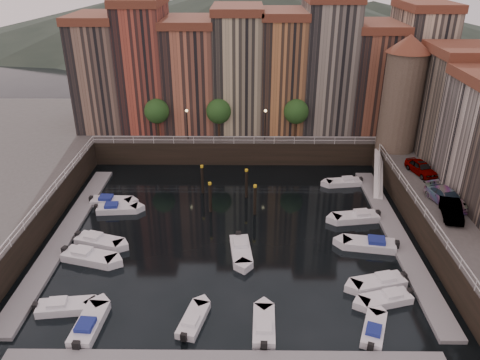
{
  "coord_description": "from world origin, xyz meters",
  "views": [
    {
      "loc": [
        1.3,
        -39.8,
        24.98
      ],
      "look_at": [
        0.89,
        4.0,
        3.66
      ],
      "focal_mm": 35.0,
      "sensor_mm": 36.0,
      "label": 1
    }
  ],
  "objects_px": {
    "gangway": "(379,172)",
    "car_c": "(446,198)",
    "mooring_pilings": "(228,190)",
    "boat_left_0": "(64,307)",
    "car_a": "(421,168)",
    "car_b": "(451,210)",
    "corner_tower": "(403,92)",
    "boat_left_1": "(88,257)",
    "boat_left_2": "(99,241)"
  },
  "relations": [
    {
      "from": "boat_left_0",
      "to": "boat_left_2",
      "type": "relative_size",
      "value": 0.95
    },
    {
      "from": "corner_tower",
      "to": "gangway",
      "type": "height_order",
      "value": "corner_tower"
    },
    {
      "from": "mooring_pilings",
      "to": "boat_left_2",
      "type": "relative_size",
      "value": 1.27
    },
    {
      "from": "boat_left_0",
      "to": "boat_left_1",
      "type": "distance_m",
      "value": 6.55
    },
    {
      "from": "car_b",
      "to": "car_c",
      "type": "height_order",
      "value": "car_c"
    },
    {
      "from": "car_b",
      "to": "corner_tower",
      "type": "bearing_deg",
      "value": 103.06
    },
    {
      "from": "mooring_pilings",
      "to": "boat_left_1",
      "type": "xyz_separation_m",
      "value": [
        -12.26,
        -10.73,
        -1.25
      ]
    },
    {
      "from": "gangway",
      "to": "boat_left_0",
      "type": "distance_m",
      "value": 36.8
    },
    {
      "from": "boat_left_1",
      "to": "car_c",
      "type": "bearing_deg",
      "value": 24.44
    },
    {
      "from": "gangway",
      "to": "mooring_pilings",
      "type": "relative_size",
      "value": 1.33
    },
    {
      "from": "corner_tower",
      "to": "boat_left_0",
      "type": "height_order",
      "value": "corner_tower"
    },
    {
      "from": "boat_left_2",
      "to": "car_c",
      "type": "height_order",
      "value": "car_c"
    },
    {
      "from": "gangway",
      "to": "corner_tower",
      "type": "bearing_deg",
      "value": 57.2
    },
    {
      "from": "gangway",
      "to": "car_a",
      "type": "height_order",
      "value": "car_a"
    },
    {
      "from": "corner_tower",
      "to": "car_c",
      "type": "distance_m",
      "value": 15.82
    },
    {
      "from": "mooring_pilings",
      "to": "gangway",
      "type": "bearing_deg",
      "value": 14.23
    },
    {
      "from": "car_c",
      "to": "mooring_pilings",
      "type": "bearing_deg",
      "value": 148.57
    },
    {
      "from": "corner_tower",
      "to": "boat_left_2",
      "type": "height_order",
      "value": "corner_tower"
    },
    {
      "from": "corner_tower",
      "to": "car_b",
      "type": "distance_m",
      "value": 18.02
    },
    {
      "from": "boat_left_1",
      "to": "boat_left_0",
      "type": "bearing_deg",
      "value": -73.47
    },
    {
      "from": "mooring_pilings",
      "to": "car_b",
      "type": "height_order",
      "value": "car_b"
    },
    {
      "from": "corner_tower",
      "to": "boat_left_2",
      "type": "xyz_separation_m",
      "value": [
        -32.49,
        -17.09,
        -9.82
      ]
    },
    {
      "from": "gangway",
      "to": "boat_left_2",
      "type": "relative_size",
      "value": 1.69
    },
    {
      "from": "boat_left_1",
      "to": "boat_left_2",
      "type": "distance_m",
      "value": 2.59
    },
    {
      "from": "car_a",
      "to": "boat_left_2",
      "type": "bearing_deg",
      "value": -179.96
    },
    {
      "from": "gangway",
      "to": "boat_left_2",
      "type": "height_order",
      "value": "gangway"
    },
    {
      "from": "gangway",
      "to": "boat_left_2",
      "type": "bearing_deg",
      "value": -156.94
    },
    {
      "from": "corner_tower",
      "to": "car_b",
      "type": "height_order",
      "value": "corner_tower"
    },
    {
      "from": "boat_left_2",
      "to": "car_b",
      "type": "bearing_deg",
      "value": 18.01
    },
    {
      "from": "corner_tower",
      "to": "boat_left_1",
      "type": "xyz_separation_m",
      "value": [
        -32.68,
        -19.68,
        -9.8
      ]
    },
    {
      "from": "boat_left_0",
      "to": "mooring_pilings",
      "type": "bearing_deg",
      "value": 47.95
    },
    {
      "from": "mooring_pilings",
      "to": "boat_left_0",
      "type": "xyz_separation_m",
      "value": [
        -12.14,
        -17.29,
        -1.3
      ]
    },
    {
      "from": "boat_left_0",
      "to": "car_a",
      "type": "relative_size",
      "value": 1.08
    },
    {
      "from": "car_a",
      "to": "car_b",
      "type": "xyz_separation_m",
      "value": [
        -0.38,
        -9.29,
        -0.0
      ]
    },
    {
      "from": "mooring_pilings",
      "to": "car_b",
      "type": "bearing_deg",
      "value": -20.79
    },
    {
      "from": "mooring_pilings",
      "to": "corner_tower",
      "type": "bearing_deg",
      "value": 23.65
    },
    {
      "from": "corner_tower",
      "to": "mooring_pilings",
      "type": "xyz_separation_m",
      "value": [
        -20.42,
        -8.94,
        -8.54
      ]
    },
    {
      "from": "mooring_pilings",
      "to": "car_a",
      "type": "distance_m",
      "value": 21.28
    },
    {
      "from": "car_a",
      "to": "car_c",
      "type": "distance_m",
      "value": 6.89
    },
    {
      "from": "car_b",
      "to": "car_c",
      "type": "xyz_separation_m",
      "value": [
        0.49,
        2.4,
        0.01
      ]
    },
    {
      "from": "car_a",
      "to": "car_b",
      "type": "bearing_deg",
      "value": -108.33
    },
    {
      "from": "gangway",
      "to": "boat_left_1",
      "type": "bearing_deg",
      "value": -152.99
    },
    {
      "from": "corner_tower",
      "to": "boat_left_1",
      "type": "relative_size",
      "value": 2.62
    },
    {
      "from": "gangway",
      "to": "car_b",
      "type": "height_order",
      "value": "car_b"
    },
    {
      "from": "boat_left_1",
      "to": "boat_left_2",
      "type": "relative_size",
      "value": 1.07
    },
    {
      "from": "gangway",
      "to": "car_c",
      "type": "bearing_deg",
      "value": -69.41
    },
    {
      "from": "boat_left_1",
      "to": "car_a",
      "type": "height_order",
      "value": "car_a"
    },
    {
      "from": "mooring_pilings",
      "to": "car_c",
      "type": "relative_size",
      "value": 1.22
    },
    {
      "from": "car_a",
      "to": "mooring_pilings",
      "type": "bearing_deg",
      "value": 167.79
    },
    {
      "from": "boat_left_0",
      "to": "gangway",
      "type": "bearing_deg",
      "value": 29.26
    }
  ]
}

